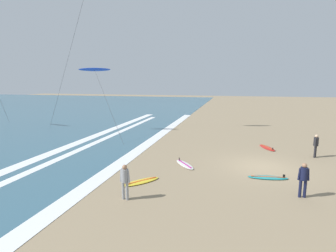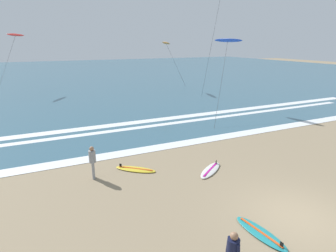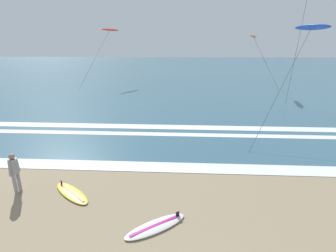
# 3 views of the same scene
# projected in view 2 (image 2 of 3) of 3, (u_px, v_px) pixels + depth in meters

# --- Properties ---
(ground_plane) EXTENTS (160.00, 160.00, 0.00)m
(ground_plane) POSITION_uv_depth(u_px,v_px,m) (298.00, 217.00, 10.32)
(ground_plane) COLOR #937F60
(ocean_surface) EXTENTS (140.00, 90.00, 0.01)m
(ocean_surface) POSITION_uv_depth(u_px,v_px,m) (80.00, 74.00, 56.55)
(ocean_surface) COLOR #386075
(ocean_surface) RESTS_ON ground
(wave_foam_shoreline) EXTENTS (43.44, 0.99, 0.01)m
(wave_foam_shoreline) POSITION_uv_depth(u_px,v_px,m) (212.00, 139.00, 18.62)
(wave_foam_shoreline) COLOR white
(wave_foam_shoreline) RESTS_ON ocean_surface
(wave_foam_mid_break) EXTENTS (40.58, 0.63, 0.01)m
(wave_foam_mid_break) POSITION_uv_depth(u_px,v_px,m) (156.00, 125.00, 21.59)
(wave_foam_mid_break) COLOR white
(wave_foam_mid_break) RESTS_ON ocean_surface
(wave_foam_outer_break) EXTENTS (41.88, 0.94, 0.01)m
(wave_foam_outer_break) POSITION_uv_depth(u_px,v_px,m) (173.00, 118.00, 23.74)
(wave_foam_outer_break) COLOR white
(wave_foam_outer_break) RESTS_ON ocean_surface
(surfer_background_far) EXTENTS (0.32, 0.52, 1.60)m
(surfer_background_far) POSITION_uv_depth(u_px,v_px,m) (92.00, 160.00, 12.98)
(surfer_background_far) COLOR gray
(surfer_background_far) RESTS_ON ground
(surfboard_near_water) EXTENTS (2.05, 1.72, 0.25)m
(surfboard_near_water) POSITION_uv_depth(u_px,v_px,m) (210.00, 170.00, 13.99)
(surfboard_near_water) COLOR silver
(surfboard_near_water) RESTS_ON ground
(surfboard_foreground_flat) EXTENTS (1.99, 1.81, 0.25)m
(surfboard_foreground_flat) POSITION_uv_depth(u_px,v_px,m) (136.00, 169.00, 14.08)
(surfboard_foreground_flat) COLOR yellow
(surfboard_foreground_flat) RESTS_ON ground
(surfboard_right_spare) EXTENTS (0.82, 2.15, 0.25)m
(surfboard_right_spare) POSITION_uv_depth(u_px,v_px,m) (261.00, 233.00, 9.38)
(surfboard_right_spare) COLOR teal
(surfboard_right_spare) RESTS_ON ground
(kite_blue_high_left) EXTENTS (5.04, 6.45, 6.54)m
(kite_blue_high_left) POSITION_uv_depth(u_px,v_px,m) (228.00, 41.00, 24.95)
(kite_blue_high_left) COLOR blue
(kite_blue_high_left) RESTS_ON ground
(kite_red_high_right) EXTENTS (3.93, 7.18, 7.23)m
(kite_red_high_right) POSITION_uv_depth(u_px,v_px,m) (16.00, 35.00, 33.92)
(kite_red_high_right) COLOR red
(kite_red_high_right) RESTS_ON ground
(kite_orange_mid_center) EXTENTS (4.89, 3.92, 6.27)m
(kite_orange_mid_center) POSITION_uv_depth(u_px,v_px,m) (166.00, 43.00, 35.83)
(kite_orange_mid_center) COLOR orange
(kite_orange_mid_center) RESTS_ON ground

